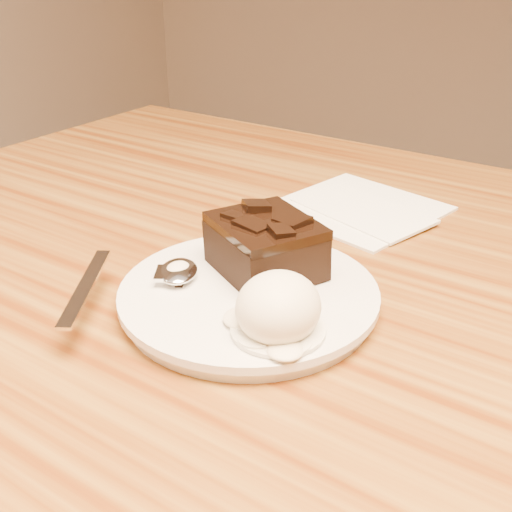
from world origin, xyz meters
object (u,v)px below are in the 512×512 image
Objects in this scene: spoon at (178,273)px; napkin at (358,207)px; plate at (249,298)px; ice_cream_scoop at (278,307)px; brownie at (265,250)px.

spoon is 0.25m from napkin.
plate reaches higher than napkin.
ice_cream_scoop is 0.11m from spoon.
napkin is (-0.01, 0.19, -0.03)m from brownie.
napkin is at bearing 47.97° from spoon.
plate is 0.07m from ice_cream_scoop.
napkin is (-0.07, 0.26, -0.03)m from ice_cream_scoop.
spoon reaches higher than plate.
spoon is (-0.05, -0.02, 0.01)m from plate.
ice_cream_scoop reaches higher than napkin.
plate is 1.33× the size of napkin.
plate is 0.04m from brownie.
spoon is at bearing -161.55° from plate.
brownie is at bearing 11.80° from spoon.
plate is at bearing -85.95° from napkin.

